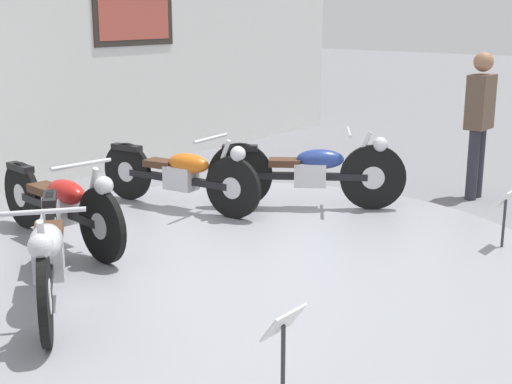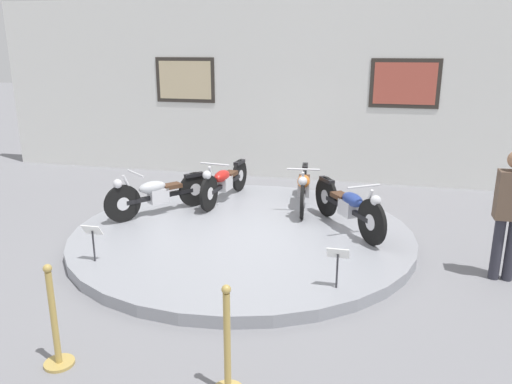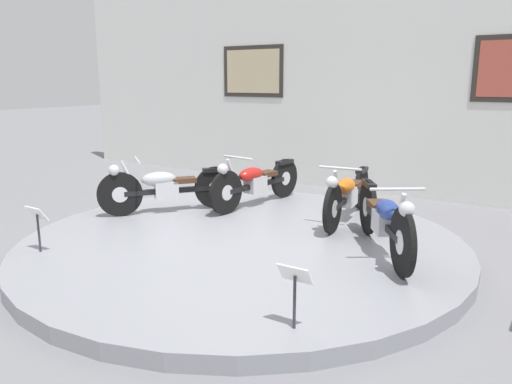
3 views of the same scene
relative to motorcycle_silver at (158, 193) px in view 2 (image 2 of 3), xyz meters
The scene contains 12 objects.
ground_plane 1.71m from the motorcycle_silver, 14.01° to the right, with size 60.00×60.00×0.00m, color slate.
display_platform 1.69m from the motorcycle_silver, 14.01° to the right, with size 5.20×5.20×0.16m, color gray.
back_wall 4.16m from the motorcycle_silver, 66.19° to the left, with size 14.00×0.22×3.92m.
motorcycle_silver is the anchor object (origin of this frame).
motorcycle_red 1.31m from the motorcycle_silver, 49.74° to the left, with size 0.54×1.96×0.78m.
motorcycle_orange 2.51m from the motorcycle_silver, 23.47° to the left, with size 0.54×1.95×0.78m.
motorcycle_blue 3.15m from the motorcycle_silver, ahead, with size 1.19×1.69×0.81m.
info_placard_front_left 2.00m from the motorcycle_silver, 90.08° to the right, with size 0.26×0.11×0.51m.
info_placard_front_centre 3.74m from the motorcycle_silver, 32.33° to the right, with size 0.26×0.11×0.51m.
visitor_standing 5.26m from the motorcycle_silver, 10.29° to the right, with size 0.36×0.22×1.68m.
stanchion_post_left_of_entry 3.96m from the motorcycle_silver, 79.09° to the right, with size 0.28×0.28×1.02m.
stanchion_post_right_of_entry 4.58m from the motorcycle_silver, 58.26° to the right, with size 0.28×0.28×1.02m.
Camera 2 is at (1.94, -6.98, 2.86)m, focal length 35.00 mm.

